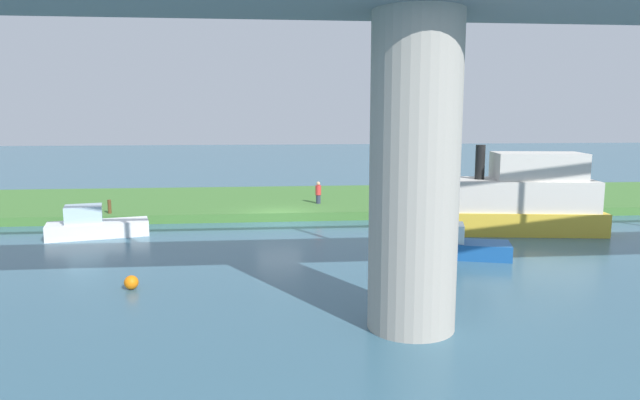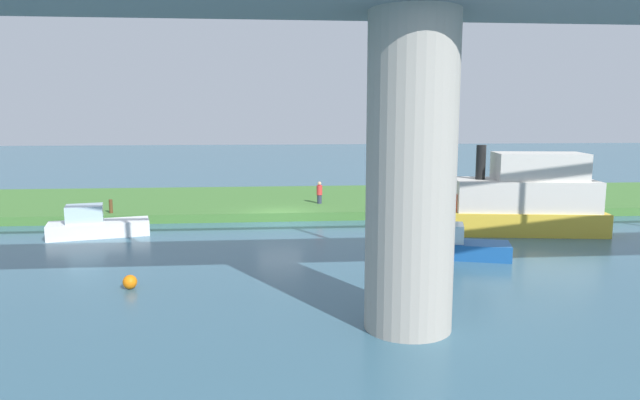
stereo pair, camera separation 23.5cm
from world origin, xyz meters
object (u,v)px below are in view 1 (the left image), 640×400
(motorboat_white, at_px, (455,245))
(motorboat_red, at_px, (519,200))
(person_on_bank, at_px, (318,192))
(skiff_small, at_px, (95,225))
(bridge_pylon, at_px, (414,175))
(mooring_post, at_px, (109,207))
(marker_buoy, at_px, (131,282))

(motorboat_white, bearing_deg, motorboat_red, -136.42)
(motorboat_red, bearing_deg, person_on_bank, -36.27)
(motorboat_white, xyz_separation_m, skiff_small, (16.69, -5.66, 0.06))
(bridge_pylon, bearing_deg, mooring_post, -53.20)
(bridge_pylon, height_order, skiff_small, bridge_pylon)
(motorboat_red, relative_size, motorboat_white, 2.01)
(bridge_pylon, height_order, motorboat_red, bridge_pylon)
(skiff_small, bearing_deg, motorboat_white, 161.25)
(person_on_bank, xyz_separation_m, mooring_post, (12.15, 2.42, -0.31))
(bridge_pylon, height_order, motorboat_white, bridge_pylon)
(person_on_bank, bearing_deg, motorboat_white, 111.92)
(motorboat_red, distance_m, motorboat_white, 7.00)
(motorboat_white, distance_m, marker_buoy, 13.31)
(mooring_post, relative_size, marker_buoy, 1.56)
(skiff_small, distance_m, marker_buoy, 9.84)
(mooring_post, distance_m, marker_buoy, 13.59)
(bridge_pylon, bearing_deg, motorboat_white, -116.81)
(motorboat_red, height_order, skiff_small, motorboat_red)
(motorboat_red, height_order, motorboat_white, motorboat_red)
(mooring_post, bearing_deg, motorboat_white, 150.64)
(marker_buoy, bearing_deg, mooring_post, -72.45)
(motorboat_white, bearing_deg, person_on_bank, -68.08)
(mooring_post, xyz_separation_m, motorboat_red, (-21.97, 4.78, 0.79))
(skiff_small, relative_size, marker_buoy, 10.19)
(mooring_post, relative_size, motorboat_white, 0.17)
(motorboat_white, height_order, marker_buoy, motorboat_white)
(bridge_pylon, xyz_separation_m, marker_buoy, (8.91, -4.43, -4.19))
(mooring_post, bearing_deg, bridge_pylon, 126.80)
(bridge_pylon, xyz_separation_m, motorboat_red, (-8.96, -12.60, -2.76))
(marker_buoy, bearing_deg, person_on_bank, -117.66)
(skiff_small, bearing_deg, person_on_bank, -152.06)
(person_on_bank, bearing_deg, bridge_pylon, 92.47)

